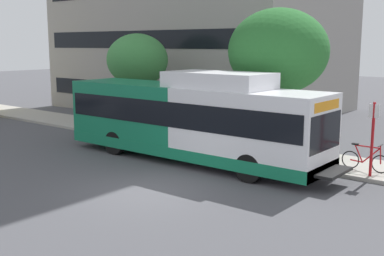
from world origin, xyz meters
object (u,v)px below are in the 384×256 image
Objects in this scene: bicycle_parked at (365,159)px; transit_bus at (191,119)px; street_tree_mid_block at (137,60)px; street_tree_near_stop at (278,51)px; bus_stop_sign_pole at (373,134)px.

transit_bus is at bearing 110.90° from bicycle_parked.
transit_bus reaches higher than bicycle_parked.
street_tree_mid_block is at bearing 82.73° from bicycle_parked.
street_tree_mid_block is (0.56, 9.03, -0.57)m from street_tree_near_stop.
bus_stop_sign_pole is at bearing -99.55° from street_tree_mid_block.
transit_bus is 4.71× the size of bus_stop_sign_pole.
transit_bus is 2.39× the size of street_tree_mid_block.
street_tree_near_stop reaches higher than street_tree_mid_block.
bicycle_parked is at bearing -104.76° from street_tree_near_stop.
bus_stop_sign_pole is 0.51× the size of street_tree_mid_block.
street_tree_near_stop reaches higher than bicycle_parked.
bicycle_parked is (0.61, 0.40, -1.09)m from bus_stop_sign_pole.
street_tree_mid_block is (4.09, 7.11, 2.11)m from transit_bus.
street_tree_near_stop is (1.75, 4.73, 2.73)m from bus_stop_sign_pole.
street_tree_near_stop is at bearing 75.24° from bicycle_parked.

